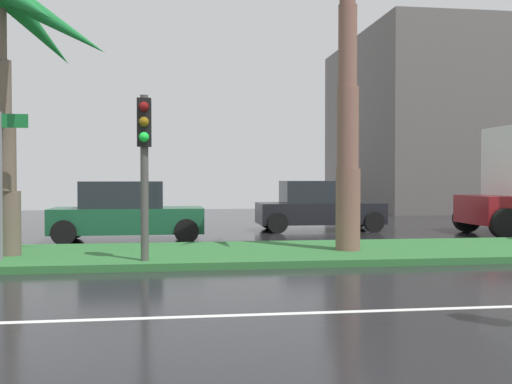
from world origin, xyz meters
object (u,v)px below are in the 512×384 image
Objects in this scene: street_name_sign at (0,165)px; car_in_traffic_third at (126,212)px; car_in_traffic_fourth at (318,207)px; palm_tree_centre_left at (2,29)px; traffic_signal_median_right at (144,147)px.

car_in_traffic_third is at bearing 66.66° from street_name_sign.
car_in_traffic_third is 1.00× the size of car_in_traffic_fourth.
car_in_traffic_fourth is at bearing 42.24° from street_name_sign.
palm_tree_centre_left is 2.03× the size of street_name_sign.
street_name_sign is 11.58m from car_in_traffic_fourth.
palm_tree_centre_left reaches higher than traffic_signal_median_right.
palm_tree_centre_left is at bearing -117.29° from car_in_traffic_third.
traffic_signal_median_right is 0.77× the size of car_in_traffic_fourth.
traffic_signal_median_right is 10.12m from car_in_traffic_fourth.
street_name_sign is at bearing -113.34° from car_in_traffic_third.
car_in_traffic_fourth is at bearing 23.23° from car_in_traffic_third.
palm_tree_centre_left is 1.42× the size of car_in_traffic_fourth.
palm_tree_centre_left reaches higher than car_in_traffic_fourth.
palm_tree_centre_left is 11.93m from car_in_traffic_fourth.
car_in_traffic_fourth is at bearing 39.55° from palm_tree_centre_left.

